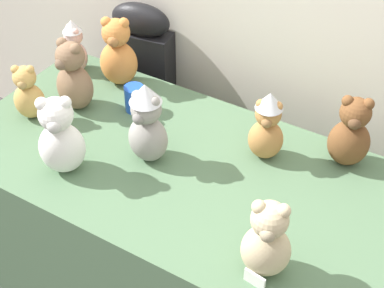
{
  "coord_description": "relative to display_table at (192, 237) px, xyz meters",
  "views": [
    {
      "loc": [
        0.76,
        -1.02,
        2.14
      ],
      "look_at": [
        0.0,
        0.25,
        0.86
      ],
      "focal_mm": 52.99,
      "sensor_mm": 36.0,
      "label": 1
    }
  ],
  "objects": [
    {
      "name": "teddy_bear_sand",
      "position": [
        0.41,
        -0.27,
        0.5
      ],
      "size": [
        0.18,
        0.16,
        0.29
      ],
      "rotation": [
        0.0,
        0.0,
        0.33
      ],
      "color": "#CCB78E",
      "rests_on": "display_table"
    },
    {
      "name": "instrument_case",
      "position": [
        -0.59,
        0.55,
        0.13
      ],
      "size": [
        0.29,
        0.16,
        1.0
      ],
      "rotation": [
        0.0,
        0.0,
        0.14
      ],
      "color": "black",
      "rests_on": "ground_plane"
    },
    {
      "name": "teddy_bear_honey",
      "position": [
        -0.71,
        -0.06,
        0.48
      ],
      "size": [
        0.16,
        0.15,
        0.24
      ],
      "rotation": [
        0.0,
        0.0,
        0.52
      ],
      "color": "tan",
      "rests_on": "display_table"
    },
    {
      "name": "party_cup_blue",
      "position": [
        -0.38,
        0.19,
        0.43
      ],
      "size": [
        0.08,
        0.08,
        0.11
      ],
      "primitive_type": "cylinder",
      "color": "blue",
      "rests_on": "display_table"
    },
    {
      "name": "teddy_bear_blush",
      "position": [
        -0.77,
        0.3,
        0.49
      ],
      "size": [
        0.14,
        0.13,
        0.25
      ],
      "rotation": [
        0.0,
        0.0,
        -0.37
      ],
      "color": "beige",
      "rests_on": "display_table"
    },
    {
      "name": "teddy_bear_snow",
      "position": [
        -0.39,
        -0.23,
        0.52
      ],
      "size": [
        0.21,
        0.2,
        0.31
      ],
      "rotation": [
        0.0,
        0.0,
        0.6
      ],
      "color": "white",
      "rests_on": "display_table"
    },
    {
      "name": "display_table",
      "position": [
        0.0,
        0.0,
        0.0
      ],
      "size": [
        1.79,
        0.84,
        0.74
      ],
      "primitive_type": "cube",
      "color": "#4C6B4C",
      "rests_on": "ground_plane"
    },
    {
      "name": "teddy_bear_mocha",
      "position": [
        -0.59,
        0.08,
        0.51
      ],
      "size": [
        0.17,
        0.15,
        0.31
      ],
      "rotation": [
        0.0,
        0.0,
        -0.11
      ],
      "color": "#7F6047",
      "rests_on": "display_table"
    },
    {
      "name": "teddy_bear_chestnut",
      "position": [
        0.46,
        0.32,
        0.51
      ],
      "size": [
        0.18,
        0.16,
        0.29
      ],
      "rotation": [
        0.0,
        0.0,
        0.29
      ],
      "color": "brown",
      "rests_on": "display_table"
    },
    {
      "name": "teddy_bear_caramel",
      "position": [
        0.19,
        0.2,
        0.51
      ],
      "size": [
        0.15,
        0.14,
        0.28
      ],
      "rotation": [
        0.0,
        0.0,
        0.31
      ],
      "color": "#B27A42",
      "rests_on": "display_table"
    },
    {
      "name": "teddy_bear_ash",
      "position": [
        -0.17,
        -0.03,
        0.53
      ],
      "size": [
        0.15,
        0.13,
        0.33
      ],
      "rotation": [
        0.0,
        0.0,
        0.03
      ],
      "color": "gray",
      "rests_on": "display_table"
    },
    {
      "name": "teddy_bear_ginger",
      "position": [
        -0.55,
        0.31,
        0.52
      ],
      "size": [
        0.2,
        0.19,
        0.31
      ],
      "rotation": [
        0.0,
        0.0,
        0.41
      ],
      "color": "#D17F3D",
      "rests_on": "display_table"
    },
    {
      "name": "name_card_front_left",
      "position": [
        0.41,
        -0.33,
        0.4
      ],
      "size": [
        0.07,
        0.02,
        0.05
      ],
      "primitive_type": "cube",
      "rotation": [
        0.0,
        0.0,
        -0.14
      ],
      "color": "white",
      "rests_on": "display_table"
    }
  ]
}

